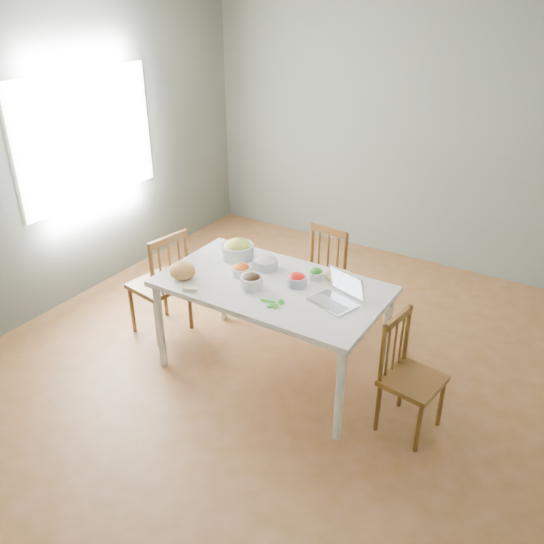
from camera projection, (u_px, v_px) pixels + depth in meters
The scene contains 20 objects.
floor at pixel (300, 371), 4.54m from camera, with size 5.00×5.00×0.00m, color brown.
ceiling at pixel (311, 0), 3.30m from camera, with size 5.00×5.00×0.00m, color white.
wall_back at pixel (422, 139), 5.80m from camera, with size 5.00×0.00×2.70m, color slate.
wall_left at pixel (63, 161), 5.09m from camera, with size 0.00×5.00×2.70m, color slate.
window_left at pixel (88, 138), 5.24m from camera, with size 0.04×1.60×1.20m, color white.
dining_table at pixel (272, 328), 4.38m from camera, with size 1.69×0.95×0.79m, color white, non-canonical shape.
chair_far at pixel (316, 282), 4.92m from camera, with size 0.40×0.38×0.91m, color #5D3B12, non-canonical shape.
chair_left at pixel (159, 282), 4.86m from camera, with size 0.43×0.41×0.97m, color #5D3B12, non-canonical shape.
chair_right at pixel (413, 378), 3.77m from camera, with size 0.38×0.36×0.86m, color #5D3B12, non-canonical shape.
bread_boule at pixel (183, 271), 4.24m from camera, with size 0.20×0.20×0.13m, color #BE7F47.
butter_stick at pixel (190, 289), 4.09m from camera, with size 0.11×0.03×0.03m, color beige.
bowl_squash at pixel (237, 249), 4.55m from camera, with size 0.27×0.27×0.16m, color #EED352, non-canonical shape.
bowl_carrot at pixel (241, 270), 4.30m from camera, with size 0.16×0.16×0.09m, color red, non-canonical shape.
bowl_onion at pixel (265, 262), 4.40m from camera, with size 0.19×0.19×0.10m, color white, non-canonical shape.
bowl_mushroom at pixel (251, 281), 4.12m from camera, with size 0.17×0.17×0.11m, color black, non-canonical shape.
bowl_redpep at pixel (297, 280), 4.16m from camera, with size 0.15×0.15×0.09m, color red, non-canonical shape.
bowl_broccoli at pixel (316, 274), 4.26m from camera, with size 0.12×0.12×0.08m, color #0D3D0B, non-canonical shape.
flatbread at pixel (339, 276), 4.28m from camera, with size 0.22×0.22×0.02m, color #DCBB7E.
basil_bunch at pixel (271, 302), 3.94m from camera, with size 0.19×0.19×0.02m, color #0D6610, non-canonical shape.
laptop at pixel (333, 290), 3.89m from camera, with size 0.31×0.27×0.22m, color silver, non-canonical shape.
Camera 1 is at (1.74, -3.23, 2.80)m, focal length 37.16 mm.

